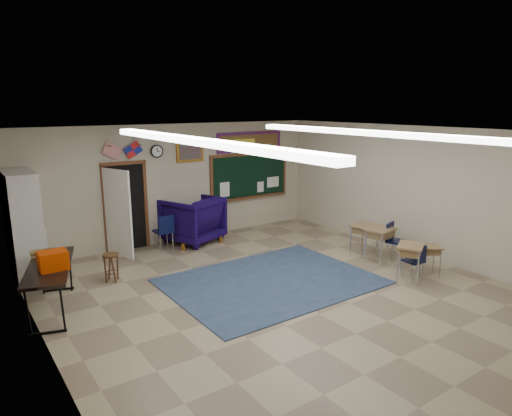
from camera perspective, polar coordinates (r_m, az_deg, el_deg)
floor at (r=8.56m, az=4.11°, el=-11.11°), size 9.00×9.00×0.00m
back_wall at (r=11.82m, az=-9.71°, el=3.07°), size 8.00×0.04×3.00m
left_wall at (r=6.42m, az=-24.70°, el=-6.27°), size 0.04×9.00×3.00m
right_wall at (r=11.00m, az=20.61°, el=1.70°), size 0.04×9.00×3.00m
ceiling at (r=7.84m, az=4.46°, el=9.36°), size 8.00×9.00×0.04m
area_rug at (r=9.25m, az=1.91°, el=-9.13°), size 4.00×3.00×0.02m
fluorescent_strips at (r=7.84m, az=4.45°, el=8.92°), size 3.86×6.00×0.10m
doorway at (r=11.21m, az=-16.22°, el=-0.09°), size 1.10×0.89×2.16m
chalkboard at (r=12.88m, az=-0.76°, el=3.89°), size 2.55×0.14×1.30m
bulletin_board at (r=12.76m, az=-0.79°, el=8.27°), size 2.10×0.05×0.55m
framed_art_print at (r=11.83m, az=-8.26°, el=7.29°), size 0.75×0.05×0.65m
wall_clock at (r=11.45m, az=-12.30°, el=6.94°), size 0.32×0.05×0.32m
wall_flags at (r=11.11m, az=-16.34°, el=7.22°), size 1.16×0.06×0.70m
storage_cabinet at (r=10.24m, az=-27.03°, el=-1.99°), size 0.59×1.25×2.20m
wingback_armchair at (r=11.78m, az=-7.94°, el=-1.43°), size 1.64×1.66×1.18m
student_chair_reading at (r=11.32m, az=-11.50°, el=-2.96°), size 0.44×0.44×0.87m
student_chair_desk_a at (r=9.81m, az=19.08°, el=-6.37°), size 0.38×0.38×0.72m
student_chair_desk_b at (r=10.76m, az=17.24°, el=-4.13°), size 0.55×0.55×0.87m
student_desk_front_left at (r=10.58m, az=15.22°, el=-4.29°), size 0.72×0.59×0.78m
student_desk_front_right at (r=10.94m, az=13.36°, el=-3.69°), size 0.71×0.59×0.76m
student_desk_back_left at (r=9.66m, az=18.65°, el=-6.26°), size 0.78×0.72×0.75m
student_desk_back_right at (r=10.11m, az=20.57°, el=-5.97°), size 0.65×0.61×0.63m
folding_table at (r=8.62m, az=-24.21°, el=-8.86°), size 1.22×2.10×1.13m
wooden_stool at (r=9.62m, az=-17.62°, el=-7.07°), size 0.32×0.32×0.57m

